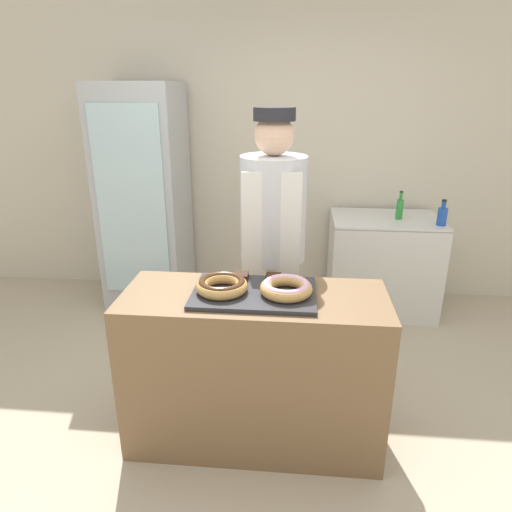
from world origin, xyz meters
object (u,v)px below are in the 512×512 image
object	(u,v)px
brownie_back_left	(240,276)
baker_person	(273,247)
chest_freezer	(382,264)
bottle_green	(400,208)
donut_light_glaze	(286,287)
donut_chocolate_glaze	(222,285)
bottle_blue	(442,215)
brownie_back_right	(273,277)
serving_tray	(254,293)
beverage_fridge	(145,199)

from	to	relation	value
brownie_back_left	baker_person	bearing A→B (deg)	72.41
chest_freezer	bottle_green	size ratio (longest dim) A/B	3.86
donut_light_glaze	bottle_green	size ratio (longest dim) A/B	1.12
donut_light_glaze	baker_person	bearing A→B (deg)	99.47
donut_chocolate_glaze	bottle_blue	bearing A→B (deg)	45.64
bottle_blue	brownie_back_right	bearing A→B (deg)	-132.46
donut_chocolate_glaze	serving_tray	bearing A→B (deg)	7.07
donut_light_glaze	bottle_blue	world-z (taller)	bottle_blue
donut_light_glaze	brownie_back_left	xyz separation A→B (m)	(-0.25, 0.17, -0.02)
donut_light_glaze	bottle_blue	distance (m)	1.99
serving_tray	donut_light_glaze	size ratio (longest dim) A/B	2.38
brownie_back_right	beverage_fridge	world-z (taller)	beverage_fridge
baker_person	chest_freezer	size ratio (longest dim) A/B	1.95
brownie_back_right	bottle_green	distance (m)	1.84
donut_light_glaze	beverage_fridge	xyz separation A→B (m)	(-1.31, 1.75, 0.02)
donut_chocolate_glaze	chest_freezer	bearing A→B (deg)	57.02
donut_light_glaze	brownie_back_right	world-z (taller)	donut_light_glaze
serving_tray	beverage_fridge	xyz separation A→B (m)	(-1.15, 1.73, 0.07)
baker_person	bottle_blue	xyz separation A→B (m)	(1.32, 0.94, -0.01)
donut_light_glaze	bottle_green	world-z (taller)	bottle_green
brownie_back_left	baker_person	xyz separation A→B (m)	(0.15, 0.47, 0.01)
brownie_back_right	baker_person	xyz separation A→B (m)	(-0.03, 0.47, 0.01)
donut_light_glaze	baker_person	size ratio (longest dim) A/B	0.15
donut_light_glaze	beverage_fridge	bearing A→B (deg)	126.81
beverage_fridge	bottle_green	bearing A→B (deg)	-0.42
beverage_fridge	donut_light_glaze	bearing A→B (deg)	-53.19
donut_light_glaze	bottle_blue	size ratio (longest dim) A/B	1.26
brownie_back_left	chest_freezer	size ratio (longest dim) A/B	0.09
baker_person	chest_freezer	world-z (taller)	baker_person
baker_person	donut_light_glaze	bearing A→B (deg)	-80.53
bottle_green	chest_freezer	bearing A→B (deg)	166.28
baker_person	chest_freezer	distance (m)	1.54
baker_person	brownie_back_left	bearing A→B (deg)	-107.59
baker_person	bottle_green	distance (m)	1.49
brownie_back_left	chest_freezer	world-z (taller)	brownie_back_left
bottle_green	baker_person	bearing A→B (deg)	-132.68
brownie_back_left	brownie_back_right	bearing A→B (deg)	0.00
bottle_blue	chest_freezer	bearing A→B (deg)	155.59
serving_tray	donut_light_glaze	world-z (taller)	donut_light_glaze
serving_tray	bottle_blue	size ratio (longest dim) A/B	3.00
serving_tray	baker_person	world-z (taller)	baker_person
brownie_back_left	serving_tray	bearing A→B (deg)	-59.02
donut_light_glaze	serving_tray	bearing A→B (deg)	172.93
donut_light_glaze	bottle_green	bearing A→B (deg)	62.46
donut_chocolate_glaze	brownie_back_right	size ratio (longest dim) A/B	3.23
chest_freezer	beverage_fridge	bearing A→B (deg)	-179.82
serving_tray	brownie_back_right	xyz separation A→B (m)	(0.09, 0.15, 0.03)
serving_tray	chest_freezer	bearing A→B (deg)	60.67
serving_tray	beverage_fridge	size ratio (longest dim) A/B	0.32
donut_chocolate_glaze	baker_person	xyz separation A→B (m)	(0.22, 0.64, -0.01)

